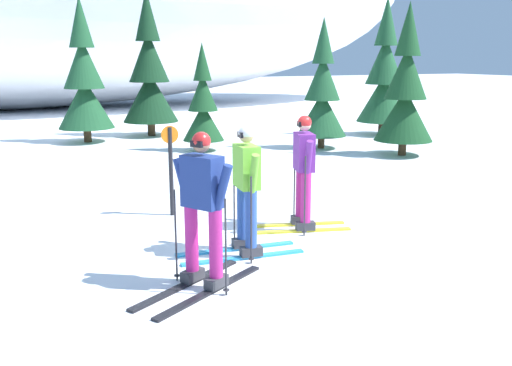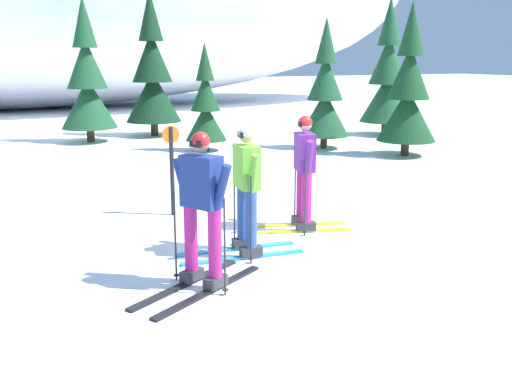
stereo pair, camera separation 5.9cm
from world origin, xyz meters
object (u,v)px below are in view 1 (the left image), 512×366
(pine_tree_center_right, at_px, (322,95))
(trail_marker_post, at_px, (171,165))
(pine_tree_center, at_px, (203,106))
(pine_tree_right, at_px, (405,93))
(skier_lime_jacket, at_px, (246,187))
(pine_tree_left, at_px, (84,82))
(skier_navy_jacket, at_px, (202,207))
(skier_purple_jacket, at_px, (303,170))
(pine_tree_center_left, at_px, (149,76))
(pine_tree_far_right, at_px, (384,78))

(pine_tree_center_right, relative_size, trail_marker_post, 2.45)
(pine_tree_center, height_order, pine_tree_right, pine_tree_right)
(skier_lime_jacket, xyz_separation_m, pine_tree_left, (-0.44, 11.07, 0.89))
(skier_navy_jacket, xyz_separation_m, pine_tree_left, (0.42, 11.86, 0.86))
(skier_purple_jacket, bearing_deg, pine_tree_center_left, 87.58)
(skier_navy_jacket, relative_size, trail_marker_post, 1.20)
(pine_tree_center_right, bearing_deg, pine_tree_center_left, 129.48)
(pine_tree_far_right, bearing_deg, skier_navy_jacket, -135.07)
(pine_tree_left, xyz_separation_m, pine_tree_right, (7.19, -5.81, -0.15))
(pine_tree_left, height_order, pine_tree_far_right, pine_tree_far_right)
(skier_navy_jacket, relative_size, pine_tree_center, 0.60)
(pine_tree_center_right, bearing_deg, trail_marker_post, -139.39)
(trail_marker_post, bearing_deg, pine_tree_center_left, 77.83)
(pine_tree_right, bearing_deg, pine_tree_center_left, 128.31)
(skier_lime_jacket, relative_size, pine_tree_right, 0.44)
(skier_navy_jacket, distance_m, skier_lime_jacket, 1.17)
(pine_tree_center, height_order, pine_tree_center_right, pine_tree_center_right)
(pine_tree_center_left, bearing_deg, pine_tree_center, -81.23)
(skier_navy_jacket, xyz_separation_m, pine_tree_center_right, (6.27, 7.94, 0.57))
(skier_lime_jacket, bearing_deg, trail_marker_post, 99.52)
(skier_navy_jacket, height_order, pine_tree_center, pine_tree_center)
(pine_tree_center_left, xyz_separation_m, pine_tree_center_right, (3.73, -4.53, -0.43))
(skier_purple_jacket, height_order, pine_tree_center_right, pine_tree_center_right)
(skier_lime_jacket, relative_size, pine_tree_center, 0.58)
(pine_tree_right, bearing_deg, skier_navy_jacket, -141.51)
(skier_navy_jacket, bearing_deg, pine_tree_right, 38.49)
(skier_navy_jacket, xyz_separation_m, skier_lime_jacket, (0.87, 0.79, -0.03))
(skier_navy_jacket, bearing_deg, skier_purple_jacket, 35.14)
(skier_navy_jacket, distance_m, pine_tree_center, 9.40)
(skier_purple_jacket, distance_m, pine_tree_far_right, 11.02)
(pine_tree_right, bearing_deg, pine_tree_far_right, 60.90)
(skier_navy_jacket, height_order, pine_tree_left, pine_tree_left)
(pine_tree_center_right, bearing_deg, pine_tree_right, -54.68)
(pine_tree_right, xyz_separation_m, trail_marker_post, (-7.11, -3.06, -0.80))
(pine_tree_center, height_order, pine_tree_far_right, pine_tree_far_right)
(pine_tree_center_left, height_order, pine_tree_right, pine_tree_center_left)
(skier_lime_jacket, height_order, pine_tree_far_right, pine_tree_far_right)
(pine_tree_center_left, height_order, pine_tree_center_right, pine_tree_center_left)
(skier_navy_jacket, xyz_separation_m, pine_tree_right, (7.61, 6.05, 0.70))
(pine_tree_center_left, distance_m, pine_tree_center, 3.71)
(skier_purple_jacket, bearing_deg, pine_tree_center_right, 57.07)
(skier_lime_jacket, height_order, pine_tree_center_left, pine_tree_center_left)
(pine_tree_center, bearing_deg, pine_tree_far_right, 5.72)
(pine_tree_center, bearing_deg, trail_marker_post, -113.83)
(pine_tree_center, bearing_deg, skier_purple_jacket, -97.83)
(pine_tree_center_left, xyz_separation_m, pine_tree_center, (0.55, -3.59, -0.71))
(skier_navy_jacket, relative_size, pine_tree_right, 0.45)
(skier_navy_jacket, height_order, pine_tree_right, pine_tree_right)
(skier_navy_jacket, bearing_deg, pine_tree_center_right, 51.69)
(pine_tree_center, bearing_deg, pine_tree_center_right, -16.39)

